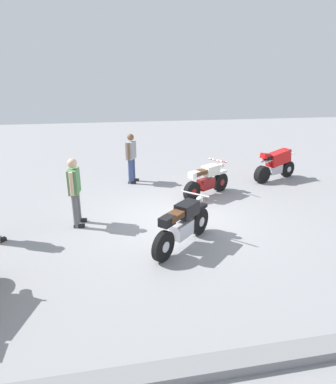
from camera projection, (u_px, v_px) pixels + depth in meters
The scene contains 7 objects.
ground_plane at pixel (175, 220), 8.43m from camera, with size 40.00×40.00×0.00m, color gray.
curb_edge at pixel (248, 361), 4.14m from camera, with size 14.00×0.30×0.15m, color gray.
motorcycle_black_cruiser at pixel (183, 224), 6.94m from camera, with size 1.57×1.55×1.09m.
motorcycle_red_sportbike at pixel (276, 164), 11.56m from camera, with size 1.88×0.99×1.14m.
motorcycle_cream_vintage at pixel (207, 181), 9.99m from camera, with size 1.72×1.19×1.07m.
person_in_gray_shirt at pixel (131, 155), 11.14m from camera, with size 0.46×0.64×1.70m.
person_in_green_shirt at pixel (75, 188), 7.84m from camera, with size 0.35×0.66×1.70m.
Camera 1 is at (1.59, 7.54, 3.49)m, focal length 30.36 mm.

